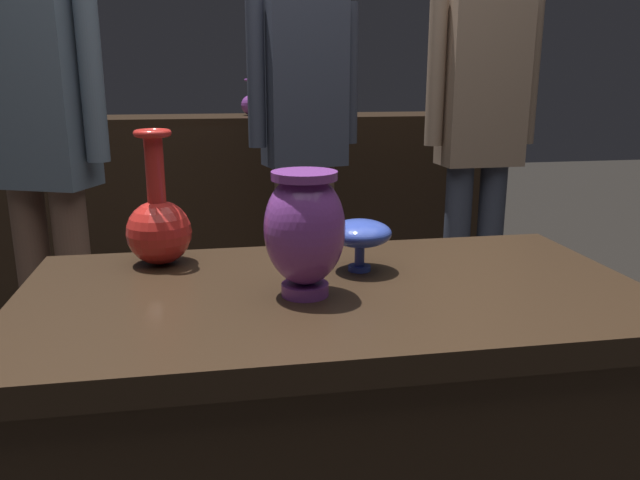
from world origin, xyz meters
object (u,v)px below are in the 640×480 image
Objects in this scene: vase_centerpiece at (305,229)px; shelf_vase_center at (251,103)px; visitor_near_right at (481,123)px; visitor_near_left at (39,132)px; visitor_center_back at (304,125)px; vase_left_accent at (360,234)px; vase_tall_behind at (159,225)px; shelf_vase_far_right at (441,100)px.

shelf_vase_center is at bearing 88.40° from vase_centerpiece.
vase_centerpiece is at bearing 53.90° from visitor_near_right.
visitor_center_back is at bearing -130.61° from visitor_near_left.
vase_centerpiece is 1.23m from visitor_near_left.
vase_tall_behind is at bearing 163.42° from vase_left_accent.
shelf_vase_far_right reaches higher than vase_tall_behind.
visitor_center_back reaches higher than shelf_vase_far_right.
visitor_near_right is (1.20, 1.07, 0.12)m from vase_tall_behind.
visitor_center_back is at bearing -13.34° from visitor_near_right.
shelf_vase_center is at bearing -98.41° from visitor_near_left.
visitor_near_left is at bearing 118.22° from vase_tall_behind.
shelf_vase_far_right is 1.04m from shelf_vase_center.
visitor_near_left is at bearing 14.48° from visitor_center_back.
vase_centerpiece is 1.61m from visitor_near_right.
shelf_vase_center is 1.45m from visitor_near_left.
shelf_vase_far_right is 2.18m from visitor_near_left.
visitor_near_left is (-0.82, 0.88, 0.15)m from vase_left_accent.
vase_tall_behind is 1.32m from visitor_center_back.
shelf_vase_center is at bearing 80.33° from vase_tall_behind.
vase_left_accent is 1.35m from visitor_center_back.
visitor_near_left is at bearing 124.08° from vase_centerpiece.
visitor_near_left is (-1.79, -1.25, -0.04)m from shelf_vase_far_right.
shelf_vase_far_right reaches higher than shelf_vase_center.
vase_tall_behind is 0.17× the size of visitor_near_right.
visitor_near_left is (-0.91, -0.46, 0.03)m from visitor_center_back.
visitor_near_right is (0.92, 1.32, 0.08)m from vase_centerpiece.
visitor_near_right is (0.86, -0.93, -0.05)m from shelf_vase_center.
visitor_center_back is (0.09, 1.34, 0.12)m from vase_left_accent.
visitor_near_left is at bearing -121.05° from shelf_vase_center.
visitor_near_left reaches higher than vase_tall_behind.
visitor_center_back is at bearing 67.60° from vase_tall_behind.
vase_tall_behind is at bearing 137.61° from vase_centerpiece.
shelf_vase_center reaches higher than vase_tall_behind.
visitor_center_back is 0.71m from visitor_near_right.
visitor_center_back reaches higher than vase_centerpiece.
vase_left_accent is 0.08× the size of visitor_center_back.
vase_tall_behind is 2.19× the size of vase_left_accent.
visitor_center_back reaches higher than shelf_vase_center.
vase_left_accent is at bearing 43.99° from vase_centerpiece.
vase_tall_behind is at bearing 140.86° from visitor_near_left.
visitor_near_right reaches higher than visitor_center_back.
shelf_vase_center is (0.34, 2.00, 0.17)m from vase_tall_behind.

